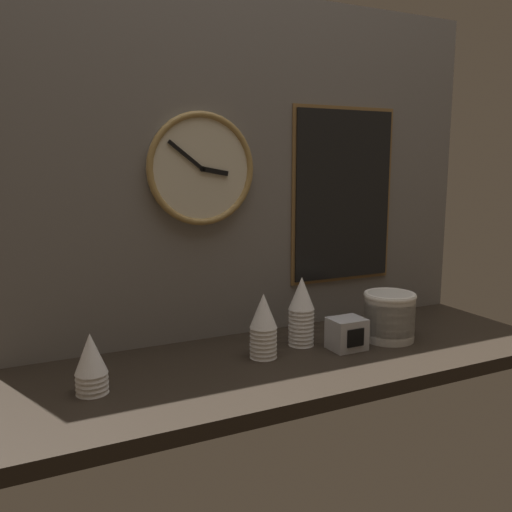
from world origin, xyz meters
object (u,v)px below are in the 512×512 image
at_px(menu_board, 343,196).
at_px(wall_clock, 201,169).
at_px(cup_stack_center_right, 301,311).
at_px(napkin_dispenser, 347,334).
at_px(bowl_stack_right, 389,315).
at_px(cup_stack_center, 263,325).
at_px(cup_stack_far_left, 91,363).

bearing_deg(menu_board, wall_clock, -179.01).
distance_m(cup_stack_center_right, menu_board, 0.46).
relative_size(wall_clock, napkin_dispenser, 3.27).
relative_size(bowl_stack_right, napkin_dispenser, 1.58).
distance_m(cup_stack_center_right, cup_stack_center, 0.16).
xyz_separation_m(wall_clock, napkin_dispenser, (0.35, -0.26, -0.48)).
relative_size(cup_stack_center_right, cup_stack_center, 1.13).
relative_size(cup_stack_center, bowl_stack_right, 1.15).
distance_m(cup_stack_center_right, napkin_dispenser, 0.15).
height_order(wall_clock, napkin_dispenser, wall_clock).
distance_m(cup_stack_center, bowl_stack_right, 0.42).
relative_size(cup_stack_far_left, menu_board, 0.25).
relative_size(bowl_stack_right, menu_board, 0.27).
bearing_deg(menu_board, cup_stack_center_right, -146.44).
distance_m(wall_clock, napkin_dispenser, 0.65).
height_order(bowl_stack_right, wall_clock, wall_clock).
height_order(cup_stack_far_left, menu_board, menu_board).
xyz_separation_m(cup_stack_far_left, bowl_stack_right, (0.90, 0.01, 0.00)).
relative_size(wall_clock, menu_board, 0.57).
bearing_deg(cup_stack_center, napkin_dispenser, -10.73).
relative_size(cup_stack_far_left, napkin_dispenser, 1.45).
distance_m(cup_stack_center_right, wall_clock, 0.52).
xyz_separation_m(cup_stack_center_right, cup_stack_center, (-0.15, -0.05, -0.01)).
height_order(cup_stack_far_left, bowl_stack_right, bowl_stack_right).
xyz_separation_m(bowl_stack_right, napkin_dispenser, (-0.17, -0.02, -0.03)).
distance_m(bowl_stack_right, wall_clock, 0.73).
distance_m(cup_stack_center, napkin_dispenser, 0.26).
bearing_deg(wall_clock, menu_board, 0.99).
height_order(cup_stack_center_right, menu_board, menu_board).
height_order(cup_stack_far_left, wall_clock, wall_clock).
height_order(cup_stack_far_left, napkin_dispenser, cup_stack_far_left).
relative_size(cup_stack_far_left, cup_stack_center, 0.80).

